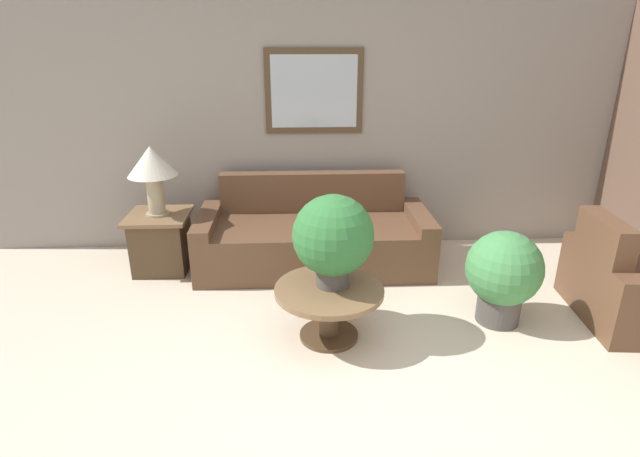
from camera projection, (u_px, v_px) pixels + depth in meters
ground_plane at (384, 419)px, 2.97m from camera, size 20.00×20.00×0.00m
wall_back at (344, 123)px, 5.06m from camera, size 7.55×0.09×2.60m
couch_main at (314, 238)px, 4.89m from camera, size 2.22×0.93×0.85m
armchair at (639, 287)px, 3.94m from camera, size 0.99×1.06×0.85m
coffee_table at (329, 301)px, 3.68m from camera, size 0.80×0.80×0.42m
side_table at (161, 241)px, 4.79m from camera, size 0.57×0.57×0.56m
table_lamp at (152, 166)px, 4.52m from camera, size 0.45×0.45×0.65m
potted_plant_on_table at (333, 237)px, 3.54m from camera, size 0.59×0.59×0.69m
potted_plant_floor at (503, 273)px, 3.85m from camera, size 0.58×0.58×0.76m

